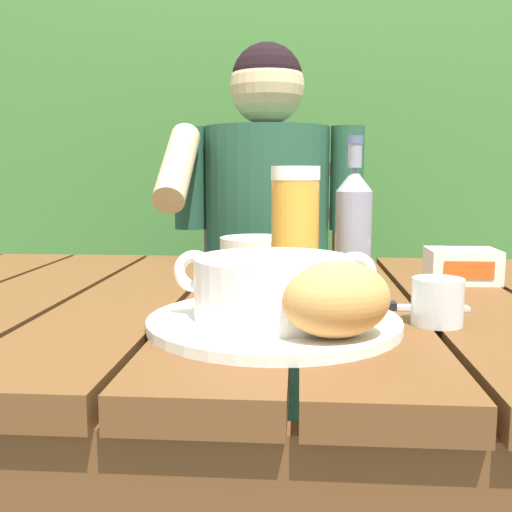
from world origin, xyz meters
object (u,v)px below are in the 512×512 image
serving_plate (274,322)px  water_glass_small (437,301)px  soup_bowl (274,286)px  table_knife (394,306)px  bread_roll (337,299)px  chair_near_diner (271,317)px  beer_glass (295,230)px  person_eating (266,244)px  butter_tub (462,266)px  diner_bowl (258,250)px  beer_bottle (353,226)px

serving_plate → water_glass_small: bearing=7.6°
soup_bowl → water_glass_small: 0.20m
table_knife → bread_roll: bearing=-115.5°
chair_near_diner → table_knife: 0.98m
serving_plate → beer_glass: bearing=83.9°
person_eating → serving_plate: size_ratio=4.13×
bread_roll → table_knife: 0.21m
chair_near_diner → person_eating: size_ratio=0.81×
person_eating → butter_tub: bearing=-55.8°
person_eating → soup_bowl: bearing=-86.2°
table_knife → butter_tub: bearing=55.6°
serving_plate → diner_bowl: size_ratio=2.08×
chair_near_diner → butter_tub: 0.84m
bread_roll → serving_plate: bearing=130.6°
person_eating → table_knife: person_eating is taller
person_eating → bread_roll: 0.92m
serving_plate → bread_roll: (0.07, -0.08, 0.05)m
soup_bowl → water_glass_small: soup_bowl is taller
beer_glass → diner_bowl: size_ratio=1.32×
water_glass_small → bread_roll: bearing=-140.0°
beer_glass → water_glass_small: 0.26m
beer_bottle → beer_glass: bearing=-156.6°
chair_near_diner → soup_bowl: (0.05, -1.03, 0.29)m
beer_glass → table_knife: 0.19m
water_glass_small → beer_glass: bearing=132.9°
chair_near_diner → serving_plate: chair_near_diner is taller
serving_plate → beer_bottle: bearing=65.7°
soup_bowl → table_knife: soup_bowl is taller
person_eating → bread_roll: bearing=-82.2°
chair_near_diner → water_glass_small: chair_near_diner is taller
table_knife → soup_bowl: bearing=-146.5°
bread_roll → table_knife: bread_roll is taller
serving_plate → soup_bowl: soup_bowl is taller
beer_glass → beer_bottle: bearing=23.4°
table_knife → diner_bowl: diner_bowl is taller
table_knife → diner_bowl: size_ratio=1.12×
soup_bowl → bread_roll: (0.07, -0.08, 0.00)m
butter_tub → table_knife: size_ratio=0.69×
chair_near_diner → table_knife: chair_near_diner is taller
chair_near_diner → beer_bottle: (0.17, -0.78, 0.34)m
soup_bowl → table_knife: (0.15, 0.10, -0.05)m
serving_plate → soup_bowl: bearing=63.4°
water_glass_small → table_knife: bearing=116.9°
water_glass_small → diner_bowl: 0.52m
beer_bottle → bread_roll: bearing=-97.7°
beer_bottle → butter_tub: bearing=18.2°
diner_bowl → butter_tub: bearing=-26.9°
beer_bottle → chair_near_diner: bearing=102.0°
water_glass_small → table_knife: 0.09m
chair_near_diner → beer_glass: size_ratio=5.25×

